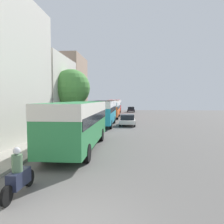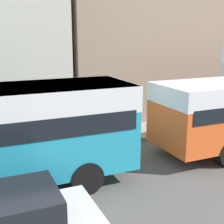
% 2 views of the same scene
% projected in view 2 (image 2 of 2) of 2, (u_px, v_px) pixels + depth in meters
% --- Properties ---
extents(building_end_row, '(6.12, 8.33, 10.34)m').
position_uv_depth(building_end_row, '(130.00, 24.00, 17.95)').
color(building_end_row, gray).
rests_on(building_end_row, ground_plane).
extents(car_far_curb, '(1.96, 3.88, 1.41)m').
position_uv_depth(car_far_curb, '(8.00, 223.00, 6.50)').
color(car_far_curb, silver).
rests_on(car_far_curb, ground_plane).
extents(pedestrian_near_curb, '(0.32, 0.32, 1.85)m').
position_uv_depth(pedestrian_near_curb, '(124.00, 112.00, 14.36)').
color(pedestrian_near_curb, '#232838').
rests_on(pedestrian_near_curb, sidewalk).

